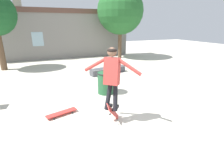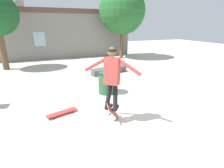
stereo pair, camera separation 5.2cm
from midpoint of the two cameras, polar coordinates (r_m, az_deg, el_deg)
ground_plane at (r=4.39m, az=-0.51°, el=-12.88°), size 40.00×40.00×0.00m
building_backdrop at (r=13.08m, az=-16.53°, el=15.70°), size 10.76×0.52×4.67m
tree_right at (r=12.85m, az=3.43°, el=22.71°), size 3.13×3.13×4.76m
skate_ledge at (r=8.68m, az=-0.74°, el=4.47°), size 1.91×0.78×0.31m
trash_bin at (r=6.10m, az=-1.60°, el=0.56°), size 0.60×0.60×0.75m
skater at (r=4.03m, az=0.37°, el=3.31°), size 1.10×0.97×1.51m
skateboard_flipping at (r=4.44m, az=0.93°, el=-9.43°), size 0.46×0.52×0.68m
skateboard_resting at (r=4.94m, az=-15.74°, el=-8.91°), size 0.85×0.43×0.08m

